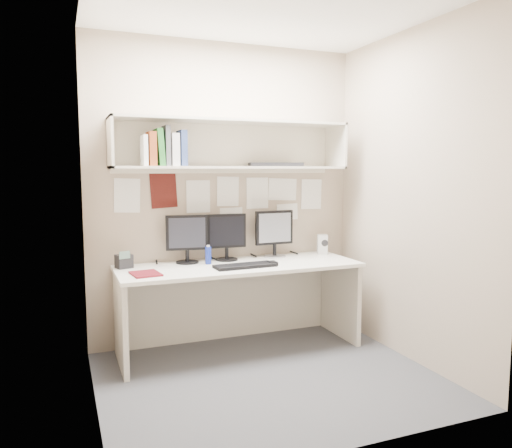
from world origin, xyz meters
name	(u,v)px	position (x,y,z in m)	size (l,w,h in m)	color
floor	(270,379)	(0.00, 0.00, 0.00)	(2.40, 2.00, 0.01)	#414145
ceiling	(271,6)	(0.00, 0.00, 2.60)	(2.40, 2.00, 0.01)	white
wall_back	(226,194)	(0.00, 1.00, 1.30)	(2.40, 0.02, 2.60)	tan
wall_front	(347,212)	(0.00, -1.00, 1.30)	(2.40, 0.02, 2.60)	tan
wall_left	(89,205)	(-1.20, 0.00, 1.30)	(0.02, 2.00, 2.60)	tan
wall_right	(410,197)	(1.20, 0.00, 1.30)	(0.02, 2.00, 2.60)	tan
desk	(239,307)	(0.00, 0.65, 0.37)	(2.00, 0.70, 0.73)	white
overhead_hutch	(230,145)	(0.00, 0.86, 1.72)	(2.00, 0.38, 0.40)	beige
pinned_papers	(226,199)	(0.00, 0.99, 1.25)	(1.92, 0.01, 0.48)	white
monitor_left	(187,236)	(-0.39, 0.87, 0.95)	(0.35, 0.19, 0.40)	black
monitor_center	(226,235)	(-0.04, 0.87, 0.95)	(0.35, 0.19, 0.40)	black
monitor_right	(274,231)	(0.41, 0.87, 0.96)	(0.36, 0.20, 0.42)	#A5A5AA
keyboard	(245,266)	(0.00, 0.51, 0.74)	(0.50, 0.18, 0.02)	black
mouse	(273,263)	(0.24, 0.51, 0.75)	(0.06, 0.10, 0.03)	black
speaker	(322,244)	(0.89, 0.85, 0.82)	(0.12, 0.12, 0.18)	beige
blue_bottle	(208,255)	(-0.24, 0.75, 0.81)	(0.05, 0.05, 0.16)	navy
maroon_notebook	(146,274)	(-0.79, 0.52, 0.74)	(0.20, 0.24, 0.01)	#5C0F17
desk_phone	(124,261)	(-0.91, 0.83, 0.79)	(0.14, 0.14, 0.14)	black
book_stack	(164,149)	(-0.58, 0.76, 1.68)	(0.34, 0.19, 0.31)	white
hutch_tray	(276,164)	(0.41, 0.84, 1.56)	(0.47, 0.18, 0.03)	black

